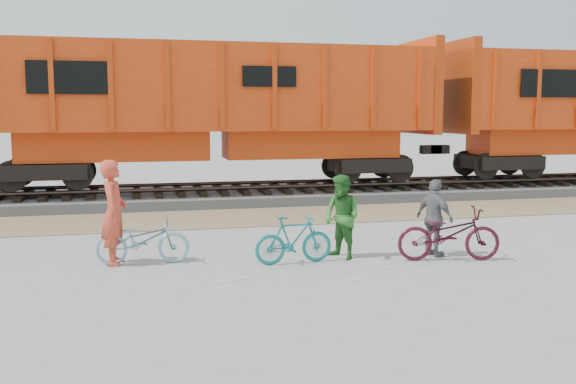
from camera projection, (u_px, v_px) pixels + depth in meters
name	position (u px, v px, depth m)	size (l,w,h in m)	color
ground	(285.00, 265.00, 11.75)	(120.00, 120.00, 0.00)	#9E9E99
gravel_strip	(238.00, 218.00, 17.05)	(120.00, 3.00, 0.02)	#91795A
ballast_bed	(220.00, 196.00, 20.41)	(120.00, 4.00, 0.30)	slate
track	(220.00, 186.00, 20.37)	(120.00, 2.60, 0.24)	black
hopper_car_center	(216.00, 106.00, 20.04)	(14.00, 3.13, 4.65)	black
bicycle_blue	(143.00, 240.00, 11.83)	(0.59, 1.70, 0.89)	#74AEC1
bicycle_teal	(294.00, 240.00, 11.85)	(0.42, 1.49, 0.89)	#137676
bicycle_maroon	(449.00, 234.00, 12.09)	(0.68, 1.94, 1.02)	#451020
person_solo	(114.00, 212.00, 11.75)	(0.70, 0.46, 1.93)	#D3442B
person_man	(342.00, 217.00, 12.23)	(0.78, 0.61, 1.61)	#2B6A27
person_woman	(435.00, 218.00, 12.43)	(0.88, 0.37, 1.51)	slate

